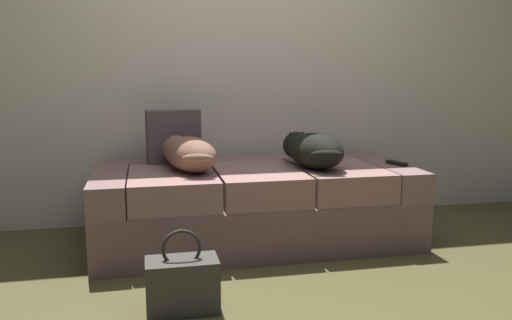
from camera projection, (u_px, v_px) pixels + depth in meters
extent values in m
plane|color=#4C4727|center=(304.00, 314.00, 2.31)|extent=(10.00, 10.00, 0.00)
cube|color=beige|center=(237.00, 22.00, 3.66)|extent=(6.40, 0.10, 2.80)
cube|color=#705353|center=(254.00, 218.00, 3.29)|extent=(1.94, 0.92, 0.30)
cube|color=#7C5E5B|center=(110.00, 187.00, 3.07)|extent=(0.20, 0.92, 0.18)
cube|color=#7C5E5B|center=(383.00, 175.00, 3.43)|extent=(0.20, 0.92, 0.18)
cube|color=#7C5E5B|center=(244.00, 170.00, 3.60)|extent=(1.54, 0.20, 0.18)
cube|color=#926863|center=(172.00, 188.00, 3.05)|extent=(0.50, 0.70, 0.18)
cube|color=#926863|center=(258.00, 184.00, 3.16)|extent=(0.50, 0.70, 0.18)
cube|color=#926863|center=(338.00, 180.00, 3.26)|extent=(0.50, 0.70, 0.18)
ellipsoid|color=#845C47|center=(191.00, 154.00, 3.06)|extent=(0.39, 0.51, 0.21)
sphere|color=#845C47|center=(176.00, 149.00, 3.24)|extent=(0.17, 0.17, 0.17)
ellipsoid|color=#4F372B|center=(171.00, 149.00, 3.30)|extent=(0.09, 0.11, 0.06)
cone|color=#4F372B|center=(169.00, 139.00, 3.20)|extent=(0.04, 0.04, 0.05)
cone|color=#4F372B|center=(183.00, 138.00, 3.25)|extent=(0.04, 0.04, 0.05)
ellipsoid|color=#845C47|center=(198.00, 158.00, 2.86)|extent=(0.18, 0.08, 0.05)
ellipsoid|color=black|center=(315.00, 151.00, 3.17)|extent=(0.37, 0.52, 0.22)
sphere|color=black|center=(296.00, 145.00, 3.37)|extent=(0.18, 0.18, 0.18)
ellipsoid|color=black|center=(290.00, 145.00, 3.44)|extent=(0.09, 0.12, 0.06)
cone|color=black|center=(290.00, 135.00, 3.34)|extent=(0.05, 0.05, 0.05)
cone|color=black|center=(303.00, 135.00, 3.38)|extent=(0.05, 0.05, 0.05)
ellipsoid|color=black|center=(327.00, 154.00, 2.96)|extent=(0.19, 0.10, 0.05)
cube|color=black|center=(397.00, 163.00, 3.30)|extent=(0.09, 0.16, 0.02)
cube|color=#55474E|center=(174.00, 136.00, 3.36)|extent=(0.35, 0.16, 0.34)
cube|color=#3C3935|center=(182.00, 285.00, 2.32)|extent=(0.32, 0.18, 0.24)
torus|color=#2A2725|center=(181.00, 249.00, 2.29)|extent=(0.18, 0.02, 0.18)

